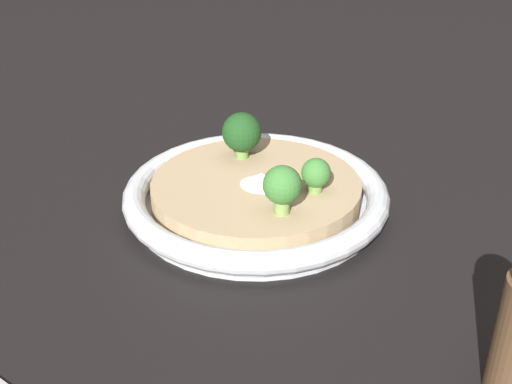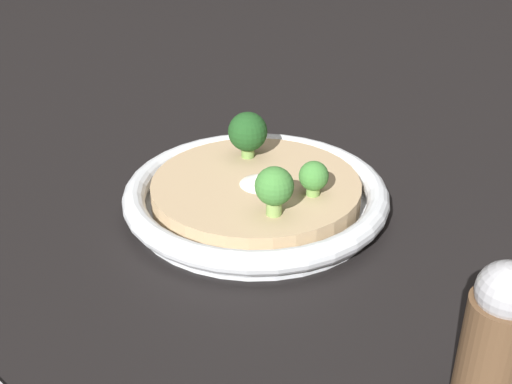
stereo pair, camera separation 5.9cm
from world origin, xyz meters
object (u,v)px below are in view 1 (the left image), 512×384
Objects in this scene: risotto_bowl at (256,195)px; broccoli_back_right at (242,133)px; broccoli_front at (316,174)px; broccoli_front_left at (282,186)px.

risotto_bowl is 0.07m from broccoli_back_right.
broccoli_front is at bearing -94.53° from broccoli_back_right.
broccoli_front is (0.02, -0.05, 0.03)m from risotto_bowl.
broccoli_back_right is (0.06, 0.10, 0.00)m from broccoli_front_left.
broccoli_front is at bearing -68.42° from risotto_bowl.
broccoli_back_right reaches higher than risotto_bowl.
broccoli_back_right reaches higher than broccoli_front.
broccoli_front_left is at bearing -119.98° from broccoli_back_right.
broccoli_front is 0.69× the size of broccoli_back_right.
risotto_bowl is 5.72× the size of broccoli_front_left.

